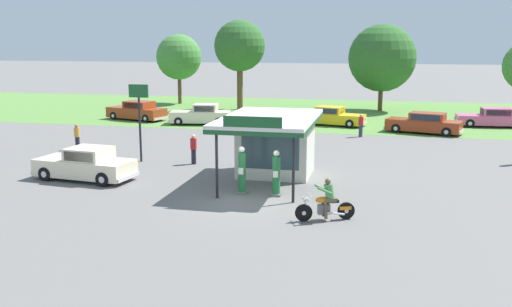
{
  "coord_description": "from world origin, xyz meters",
  "views": [
    {
      "loc": [
        5.24,
        -21.51,
        6.45
      ],
      "look_at": [
        -0.32,
        3.07,
        1.4
      ],
      "focal_mm": 39.26,
      "sensor_mm": 36.0,
      "label": 1
    }
  ],
  "objects_px": {
    "bystander_chatting_near_pumps": "(361,125)",
    "bystander_standing_back_lot": "(77,136)",
    "bystander_leaning_by_kiosk": "(194,149)",
    "roadside_pole_sign": "(139,109)",
    "gas_pump_offside": "(276,175)",
    "parked_car_back_row_centre": "(137,111)",
    "parked_car_back_row_far_right": "(424,124)",
    "parked_car_back_row_centre_left": "(493,118)",
    "parked_car_second_row_spare": "(201,115)",
    "featured_classic_sedan": "(85,165)",
    "parked_car_back_row_far_left": "(331,117)",
    "motorcycle_with_rider": "(326,203)",
    "gas_pump_nearside": "(242,172)"
  },
  "relations": [
    {
      "from": "bystander_chatting_near_pumps",
      "to": "bystander_standing_back_lot",
      "type": "relative_size",
      "value": 1.02
    },
    {
      "from": "parked_car_back_row_centre_left",
      "to": "bystander_chatting_near_pumps",
      "type": "distance_m",
      "value": 11.99
    },
    {
      "from": "gas_pump_offside",
      "to": "parked_car_back_row_centre_left",
      "type": "relative_size",
      "value": 0.36
    },
    {
      "from": "parked_car_second_row_spare",
      "to": "bystander_chatting_near_pumps",
      "type": "height_order",
      "value": "parked_car_second_row_spare"
    },
    {
      "from": "bystander_leaning_by_kiosk",
      "to": "parked_car_back_row_far_right",
      "type": "bearing_deg",
      "value": 46.51
    },
    {
      "from": "gas_pump_offside",
      "to": "featured_classic_sedan",
      "type": "relative_size",
      "value": 0.39
    },
    {
      "from": "gas_pump_offside",
      "to": "parked_car_back_row_far_left",
      "type": "xyz_separation_m",
      "value": [
        0.4,
        21.15,
        -0.24
      ]
    },
    {
      "from": "parked_car_second_row_spare",
      "to": "roadside_pole_sign",
      "type": "bearing_deg",
      "value": -85.06
    },
    {
      "from": "parked_car_back_row_centre",
      "to": "bystander_standing_back_lot",
      "type": "bearing_deg",
      "value": -80.95
    },
    {
      "from": "parked_car_second_row_spare",
      "to": "parked_car_back_row_far_left",
      "type": "height_order",
      "value": "parked_car_second_row_spare"
    },
    {
      "from": "parked_car_back_row_far_right",
      "to": "bystander_leaning_by_kiosk",
      "type": "relative_size",
      "value": 3.47
    },
    {
      "from": "parked_car_second_row_spare",
      "to": "roadside_pole_sign",
      "type": "height_order",
      "value": "roadside_pole_sign"
    },
    {
      "from": "parked_car_back_row_far_right",
      "to": "parked_car_back_row_centre",
      "type": "bearing_deg",
      "value": 175.21
    },
    {
      "from": "parked_car_second_row_spare",
      "to": "parked_car_back_row_far_left",
      "type": "bearing_deg",
      "value": 9.75
    },
    {
      "from": "bystander_chatting_near_pumps",
      "to": "roadside_pole_sign",
      "type": "height_order",
      "value": "roadside_pole_sign"
    },
    {
      "from": "bystander_chatting_near_pumps",
      "to": "bystander_leaning_by_kiosk",
      "type": "height_order",
      "value": "bystander_leaning_by_kiosk"
    },
    {
      "from": "parked_car_second_row_spare",
      "to": "parked_car_back_row_centre_left",
      "type": "height_order",
      "value": "parked_car_second_row_spare"
    },
    {
      "from": "parked_car_second_row_spare",
      "to": "parked_car_back_row_far_right",
      "type": "distance_m",
      "value": 17.0
    },
    {
      "from": "parked_car_back_row_far_right",
      "to": "bystander_standing_back_lot",
      "type": "relative_size",
      "value": 3.56
    },
    {
      "from": "gas_pump_offside",
      "to": "featured_classic_sedan",
      "type": "height_order",
      "value": "gas_pump_offside"
    },
    {
      "from": "parked_car_back_row_far_left",
      "to": "parked_car_back_row_centre",
      "type": "distance_m",
      "value": 16.2
    },
    {
      "from": "gas_pump_nearside",
      "to": "bystander_standing_back_lot",
      "type": "bearing_deg",
      "value": 148.28
    },
    {
      "from": "bystander_standing_back_lot",
      "to": "bystander_leaning_by_kiosk",
      "type": "height_order",
      "value": "bystander_leaning_by_kiosk"
    },
    {
      "from": "bystander_chatting_near_pumps",
      "to": "bystander_standing_back_lot",
      "type": "xyz_separation_m",
      "value": [
        -16.59,
        -8.53,
        -0.02
      ]
    },
    {
      "from": "parked_car_back_row_far_left",
      "to": "bystander_leaning_by_kiosk",
      "type": "bearing_deg",
      "value": -110.34
    },
    {
      "from": "parked_car_back_row_centre",
      "to": "roadside_pole_sign",
      "type": "height_order",
      "value": "roadside_pole_sign"
    },
    {
      "from": "bystander_standing_back_lot",
      "to": "roadside_pole_sign",
      "type": "height_order",
      "value": "roadside_pole_sign"
    },
    {
      "from": "featured_classic_sedan",
      "to": "parked_car_second_row_spare",
      "type": "distance_m",
      "value": 18.56
    },
    {
      "from": "parked_car_back_row_centre",
      "to": "roadside_pole_sign",
      "type": "distance_m",
      "value": 17.17
    },
    {
      "from": "parked_car_back_row_centre",
      "to": "bystander_chatting_near_pumps",
      "type": "xyz_separation_m",
      "value": [
        18.66,
        -4.53,
        0.11
      ]
    },
    {
      "from": "parked_car_back_row_centre",
      "to": "bystander_leaning_by_kiosk",
      "type": "bearing_deg",
      "value": -56.18
    },
    {
      "from": "gas_pump_offside",
      "to": "motorcycle_with_rider",
      "type": "bearing_deg",
      "value": -49.84
    },
    {
      "from": "bystander_leaning_by_kiosk",
      "to": "bystander_standing_back_lot",
      "type": "bearing_deg",
      "value": 164.36
    },
    {
      "from": "parked_car_back_row_far_left",
      "to": "parked_car_second_row_spare",
      "type": "bearing_deg",
      "value": -170.25
    },
    {
      "from": "gas_pump_nearside",
      "to": "bystander_chatting_near_pumps",
      "type": "relative_size",
      "value": 1.3
    },
    {
      "from": "parked_car_back_row_far_right",
      "to": "bystander_leaning_by_kiosk",
      "type": "bearing_deg",
      "value": -133.49
    },
    {
      "from": "motorcycle_with_rider",
      "to": "parked_car_second_row_spare",
      "type": "distance_m",
      "value": 25.35
    },
    {
      "from": "gas_pump_offside",
      "to": "bystander_chatting_near_pumps",
      "type": "relative_size",
      "value": 1.24
    },
    {
      "from": "parked_car_second_row_spare",
      "to": "roadside_pole_sign",
      "type": "xyz_separation_m",
      "value": [
        1.23,
        -14.2,
        2.19
      ]
    },
    {
      "from": "parked_car_back_row_far_right",
      "to": "parked_car_back_row_centre_left",
      "type": "relative_size",
      "value": 1.01
    },
    {
      "from": "bystander_standing_back_lot",
      "to": "featured_classic_sedan",
      "type": "bearing_deg",
      "value": -57.14
    },
    {
      "from": "featured_classic_sedan",
      "to": "gas_pump_nearside",
      "type": "bearing_deg",
      "value": -6.19
    },
    {
      "from": "gas_pump_offside",
      "to": "parked_car_back_row_centre",
      "type": "xyz_separation_m",
      "value": [
        -15.78,
        20.61,
        -0.17
      ]
    },
    {
      "from": "motorcycle_with_rider",
      "to": "parked_car_back_row_centre",
      "type": "distance_m",
      "value": 29.68
    },
    {
      "from": "gas_pump_nearside",
      "to": "gas_pump_offside",
      "type": "bearing_deg",
      "value": -0.0
    },
    {
      "from": "parked_car_second_row_spare",
      "to": "bystander_chatting_near_pumps",
      "type": "distance_m",
      "value": 13.05
    },
    {
      "from": "parked_car_back_row_centre",
      "to": "bystander_standing_back_lot",
      "type": "distance_m",
      "value": 13.23
    },
    {
      "from": "bystander_leaning_by_kiosk",
      "to": "roadside_pole_sign",
      "type": "relative_size",
      "value": 0.38
    },
    {
      "from": "bystander_chatting_near_pumps",
      "to": "roadside_pole_sign",
      "type": "distance_m",
      "value": 15.88
    },
    {
      "from": "motorcycle_with_rider",
      "to": "parked_car_back_row_far_right",
      "type": "xyz_separation_m",
      "value": [
        4.84,
        21.52,
        0.04
      ]
    }
  ]
}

